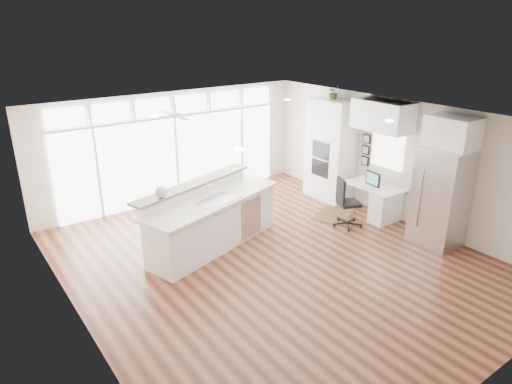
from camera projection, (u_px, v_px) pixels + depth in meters
floor at (274, 261)px, 8.66m from camera, size 7.00×8.00×0.02m
ceiling at (276, 119)px, 7.70m from camera, size 7.00×8.00×0.02m
wall_back at (174, 147)px, 11.21m from camera, size 7.00×0.04×2.70m
wall_front at (493, 296)px, 5.16m from camera, size 7.00×0.04×2.70m
wall_left at (75, 248)px, 6.26m from camera, size 0.04×8.00×2.70m
wall_right at (399, 161)px, 10.10m from camera, size 0.04×8.00×2.70m
glass_wall at (176, 159)px, 11.27m from camera, size 5.80×0.06×2.08m
transom_row at (173, 105)px, 10.80m from camera, size 5.90×0.06×0.40m
desk_window at (388, 149)px, 10.24m from camera, size 0.04×0.85×0.85m
ceiling_fan at (175, 111)px, 9.62m from camera, size 1.16×1.16×0.32m
recessed_lights at (269, 119)px, 7.86m from camera, size 3.40×3.00×0.02m
oven_cabinet at (330, 150)px, 11.32m from camera, size 0.64×1.20×2.50m
desk_nook at (373, 201)px, 10.47m from camera, size 0.72×1.30×0.76m
upper_cabinets at (383, 115)px, 9.80m from camera, size 0.64×1.30×0.64m
refrigerator at (441, 197)px, 8.99m from camera, size 0.76×0.90×2.00m
fridge_cabinet at (452, 132)px, 8.57m from camera, size 0.64×0.90×0.60m
framed_photos at (366, 150)px, 10.76m from camera, size 0.06×0.22×0.80m
kitchen_island at (214, 217)px, 9.00m from camera, size 3.34×2.03×1.24m
rug at (334, 215)px, 10.65m from camera, size 1.20×1.05×0.01m
office_chair at (349, 203)px, 9.91m from camera, size 0.74×0.71×1.11m
fishbowl at (161, 192)px, 8.26m from camera, size 0.29×0.29×0.22m
monitor at (373, 179)px, 10.23m from camera, size 0.12×0.43×0.36m
keyboard at (367, 187)px, 10.20m from camera, size 0.18×0.35×0.02m
potted_plant at (334, 94)px, 10.83m from camera, size 0.34×0.37×0.26m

